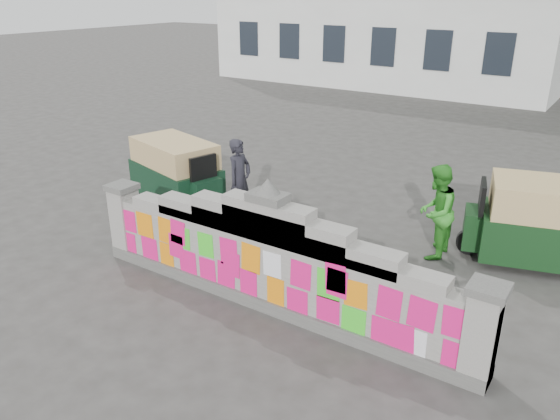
{
  "coord_description": "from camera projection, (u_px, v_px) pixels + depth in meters",
  "views": [
    {
      "loc": [
        4.02,
        -5.72,
        4.43
      ],
      "look_at": [
        -0.47,
        1.0,
        1.1
      ],
      "focal_mm": 35.0,
      "sensor_mm": 36.0,
      "label": 1
    }
  ],
  "objects": [
    {
      "name": "rickshaw_right",
      "position": [
        549.0,
        223.0,
        9.11
      ],
      "size": [
        2.72,
        1.79,
        1.46
      ],
      "rotation": [
        0.0,
        0.0,
        3.41
      ],
      "color": "black",
      "rests_on": "ground"
    },
    {
      "name": "parapet_wall",
      "position": [
        268.0,
        261.0,
        7.86
      ],
      "size": [
        6.48,
        0.44,
        2.01
      ],
      "color": "#4C4C49",
      "rests_on": "ground"
    },
    {
      "name": "ground",
      "position": [
        269.0,
        306.0,
        8.15
      ],
      "size": [
        100.0,
        100.0,
        0.0
      ],
      "primitive_type": "plane",
      "color": "#383533",
      "rests_on": "ground"
    },
    {
      "name": "cyclist_bike",
      "position": [
        240.0,
        208.0,
        10.51
      ],
      "size": [
        1.77,
        0.62,
        0.93
      ],
      "primitive_type": "imported",
      "rotation": [
        0.0,
        0.0,
        1.58
      ],
      "color": "black",
      "rests_on": "ground"
    },
    {
      "name": "rickshaw_left",
      "position": [
        177.0,
        171.0,
        11.84
      ],
      "size": [
        2.55,
        1.66,
        1.37
      ],
      "rotation": [
        0.0,
        0.0,
        -0.26
      ],
      "color": "black",
      "rests_on": "ground"
    },
    {
      "name": "cyclist_rider",
      "position": [
        240.0,
        192.0,
        10.39
      ],
      "size": [
        0.38,
        0.58,
        1.58
      ],
      "primitive_type": "imported",
      "rotation": [
        0.0,
        0.0,
        1.58
      ],
      "color": "black",
      "rests_on": "ground"
    },
    {
      "name": "pedestrian",
      "position": [
        436.0,
        212.0,
        9.35
      ],
      "size": [
        0.66,
        0.83,
        1.67
      ],
      "primitive_type": "imported",
      "rotation": [
        0.0,
        0.0,
        -1.54
      ],
      "color": "green",
      "rests_on": "ground"
    }
  ]
}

